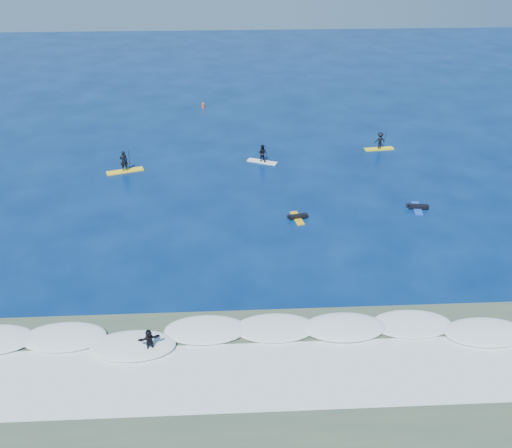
{
  "coord_description": "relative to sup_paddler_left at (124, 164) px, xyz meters",
  "views": [
    {
      "loc": [
        -1.41,
        -35.06,
        21.63
      ],
      "look_at": [
        0.5,
        2.08,
        0.6
      ],
      "focal_mm": 40.0,
      "sensor_mm": 36.0,
      "label": 1
    }
  ],
  "objects": [
    {
      "name": "prone_paddler_near",
      "position": [
        14.83,
        -9.78,
        -0.58
      ],
      "size": [
        1.73,
        2.23,
        0.45
      ],
      "rotation": [
        0.0,
        0.0,
        1.75
      ],
      "color": "gold",
      "rests_on": "ground"
    },
    {
      "name": "sup_paddler_left",
      "position": [
        0.0,
        0.0,
        0.0
      ],
      "size": [
        3.43,
        1.85,
        2.34
      ],
      "rotation": [
        0.0,
        0.0,
        0.32
      ],
      "color": "yellow",
      "rests_on": "ground"
    },
    {
      "name": "sup_paddler_right",
      "position": [
        24.69,
        4.17,
        0.07
      ],
      "size": [
        3.01,
        1.06,
        2.07
      ],
      "rotation": [
        0.0,
        0.0,
        0.11
      ],
      "color": "yellow",
      "rests_on": "ground"
    },
    {
      "name": "breaking_wave",
      "position": [
        11.0,
        -23.59,
        -0.73
      ],
      "size": [
        40.0,
        6.0,
        0.3
      ],
      "primitive_type": "cube",
      "color": "white",
      "rests_on": "ground"
    },
    {
      "name": "marker_buoy",
      "position": [
        6.65,
        18.36,
        -0.41
      ],
      "size": [
        0.31,
        0.31,
        0.74
      ],
      "rotation": [
        0.0,
        0.0,
        0.19
      ],
      "color": "#F94E16",
      "rests_on": "ground"
    },
    {
      "name": "prone_paddler_far",
      "position": [
        24.72,
        -8.63,
        -0.57
      ],
      "size": [
        1.83,
        2.36,
        0.48
      ],
      "rotation": [
        0.0,
        0.0,
        1.43
      ],
      "color": "#1844BB",
      "rests_on": "ground"
    },
    {
      "name": "sup_paddler_center",
      "position": [
        12.77,
        1.51,
        0.03
      ],
      "size": [
        2.92,
        1.88,
        2.03
      ],
      "rotation": [
        0.0,
        0.0,
        -0.44
      ],
      "color": "white",
      "rests_on": "ground"
    },
    {
      "name": "wave_surfer",
      "position": [
        5.02,
        -24.56,
        0.08
      ],
      "size": [
        2.05,
        1.13,
        1.43
      ],
      "rotation": [
        0.0,
        0.0,
        0.31
      ],
      "color": "white",
      "rests_on": "breaking_wave"
    },
    {
      "name": "shallow_water",
      "position": [
        11.0,
        -27.59,
        -0.73
      ],
      "size": [
        90.0,
        13.0,
        0.01
      ],
      "primitive_type": "cube",
      "color": "#3B5140",
      "rests_on": "ground"
    },
    {
      "name": "whitewater",
      "position": [
        11.0,
        -26.59,
        -0.73
      ],
      "size": [
        34.0,
        5.0,
        0.02
      ],
      "primitive_type": "cube",
      "color": "silver",
      "rests_on": "ground"
    },
    {
      "name": "ground",
      "position": [
        11.0,
        -13.59,
        -0.73
      ],
      "size": [
        160.0,
        160.0,
        0.0
      ],
      "primitive_type": "plane",
      "color": "#031A45",
      "rests_on": "ground"
    }
  ]
}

